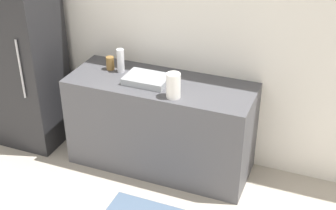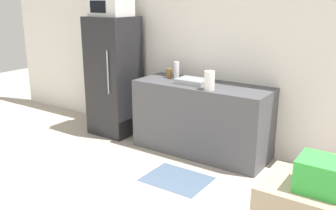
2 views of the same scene
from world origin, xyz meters
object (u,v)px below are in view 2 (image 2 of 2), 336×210
Objects in this scene: bottle_tall at (176,70)px; paper_towel_roll at (209,80)px; refrigerator at (114,76)px; microwave at (111,6)px; basket at (324,175)px; bottle_short at (169,73)px.

bottle_tall is 0.70m from paper_towel_roll.
microwave is (-0.00, -0.00, 0.97)m from refrigerator.
microwave is 3.93m from basket.
basket is (2.41, -2.17, 0.10)m from bottle_short.
bottle_short is at bearing 175.68° from bottle_tall.
refrigerator reaches higher than bottle_short.
basket reaches higher than paper_towel_roll.
microwave is 4.03× the size of bottle_short.
microwave is 1.22m from bottle_short.
refrigerator is 3.86m from basket.
microwave is at bearing -172.79° from bottle_tall.
basket is at bearing -31.88° from microwave.
bottle_tall is at bearing -4.32° from bottle_short.
bottle_short is at bearing 137.98° from basket.
refrigerator is 1.64m from paper_towel_roll.
microwave is 1.97× the size of basket.
microwave reaches higher than bottle_short.
bottle_tall is 0.88× the size of basket.
refrigerator reaches higher than paper_towel_roll.
bottle_tall is at bearing 136.67° from basket.
bottle_tall is 1.79× the size of bottle_short.
paper_towel_roll is at bearing -21.43° from bottle_short.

